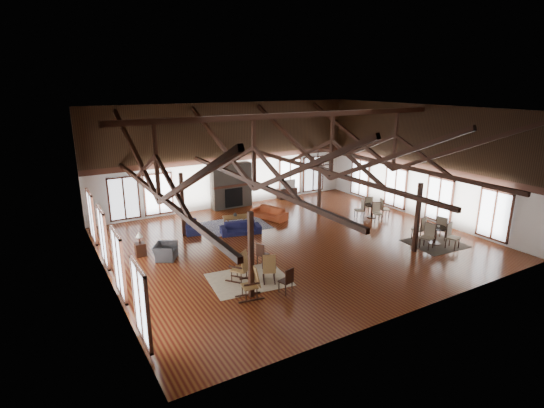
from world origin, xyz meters
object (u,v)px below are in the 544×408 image
sofa_orange (269,213)px  armchair (165,252)px  sofa_navy_front (241,228)px  cafe_table_far (372,209)px  tv_console (287,193)px  coffee_table (236,217)px  cafe_table_near (435,232)px  sofa_navy_left (191,225)px

sofa_orange → armchair: (-6.46, -2.57, 0.02)m
sofa_navy_front → cafe_table_far: (7.29, -1.29, 0.22)m
armchair → cafe_table_far: size_ratio=0.51×
armchair → tv_console: bearing=-28.1°
coffee_table → armchair: 4.95m
sofa_navy_front → cafe_table_far: cafe_table_far is taller
coffee_table → cafe_table_near: bearing=-31.3°
cafe_table_far → coffee_table: bearing=160.6°
sofa_navy_front → sofa_orange: sofa_orange is taller
sofa_navy_front → tv_console: (5.45, 4.44, 0.04)m
sofa_navy_front → cafe_table_near: size_ratio=0.88×
sofa_navy_left → sofa_orange: 4.33m
cafe_table_near → cafe_table_far: bearing=86.8°
sofa_navy_left → cafe_table_near: 11.54m
sofa_orange → cafe_table_far: 5.58m
cafe_table_near → armchair: bearing=158.0°
cafe_table_near → cafe_table_far: (0.25, 4.36, -0.06)m
tv_console → sofa_navy_front: bearing=-140.8°
sofa_navy_front → cafe_table_far: size_ratio=1.00×
coffee_table → armchair: (-4.37, -2.33, -0.12)m
armchair → coffee_table: bearing=-30.6°
armchair → cafe_table_near: bearing=-80.6°
sofa_orange → coffee_table: bearing=-103.4°
coffee_table → tv_console: tv_console is taller
sofa_navy_front → sofa_navy_left: sofa_navy_front is taller
sofa_orange → armchair: 6.95m
sofa_navy_front → cafe_table_near: 9.04m
sofa_navy_left → cafe_table_near: cafe_table_near is taller
cafe_table_far → sofa_orange: bearing=151.0°
sofa_navy_left → coffee_table: size_ratio=1.26×
sofa_navy_left → cafe_table_near: size_ratio=0.82×
tv_console → cafe_table_far: bearing=-72.1°
cafe_table_near → tv_console: 10.21m
sofa_orange → cafe_table_near: bearing=13.3°
sofa_orange → tv_console: tv_console is taller
sofa_navy_front → sofa_navy_left: (-1.91, 1.63, -0.02)m
cafe_table_near → tv_console: bearing=99.0°
cafe_table_near → cafe_table_far: size_ratio=1.13×
cafe_table_near → tv_console: (-1.60, 10.08, -0.24)m
coffee_table → cafe_table_near: (6.73, -6.82, 0.12)m
cafe_table_near → sofa_orange: bearing=123.3°
sofa_navy_front → sofa_orange: bearing=44.4°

